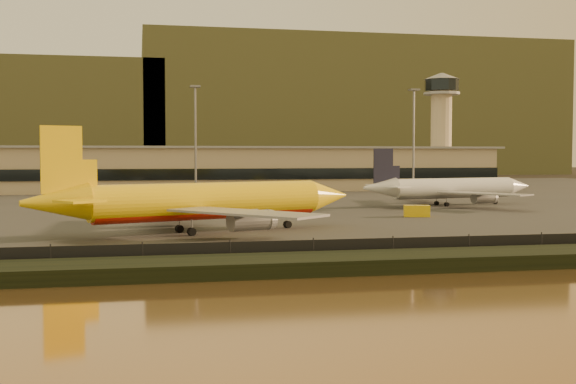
{
  "coord_description": "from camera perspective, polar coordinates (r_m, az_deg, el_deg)",
  "views": [
    {
      "loc": [
        -22.23,
        -79.5,
        10.56
      ],
      "look_at": [
        -3.3,
        12.0,
        5.66
      ],
      "focal_mm": 45.0,
      "sensor_mm": 36.0,
      "label": 1
    }
  ],
  "objects": [
    {
      "name": "ground",
      "position": [
        83.22,
        3.91,
        -4.29
      ],
      "size": [
        900.0,
        900.0,
        0.0
      ],
      "primitive_type": "plane",
      "color": "black",
      "rests_on": "ground"
    },
    {
      "name": "embankment",
      "position": [
        67.06,
        7.84,
        -5.48
      ],
      "size": [
        320.0,
        7.0,
        1.4
      ],
      "primitive_type": "cube",
      "color": "black",
      "rests_on": "ground"
    },
    {
      "name": "tarmac",
      "position": [
        176.22,
        -4.42,
        -0.41
      ],
      "size": [
        320.0,
        220.0,
        0.2
      ],
      "primitive_type": "cube",
      "color": "#2D2D2D",
      "rests_on": "ground"
    },
    {
      "name": "perimeter_fence",
      "position": [
        70.73,
        6.76,
        -4.54
      ],
      "size": [
        300.0,
        0.05,
        2.2
      ],
      "primitive_type": "cube",
      "color": "black",
      "rests_on": "tarmac"
    },
    {
      "name": "terminal_building",
      "position": [
        205.24,
        -9.54,
        1.76
      ],
      "size": [
        202.0,
        25.0,
        12.6
      ],
      "color": "tan",
      "rests_on": "tarmac"
    },
    {
      "name": "control_tower",
      "position": [
        230.09,
        12.02,
        5.7
      ],
      "size": [
        11.2,
        11.2,
        35.5
      ],
      "color": "tan",
      "rests_on": "tarmac"
    },
    {
      "name": "apron_light_masts",
      "position": [
        159.01,
        1.87,
        4.85
      ],
      "size": [
        152.2,
        12.2,
        25.4
      ],
      "color": "slate",
      "rests_on": "tarmac"
    },
    {
      "name": "distant_hills",
      "position": [
        420.02,
        -11.53,
        5.78
      ],
      "size": [
        470.0,
        160.0,
        70.0
      ],
      "color": "brown",
      "rests_on": "ground"
    },
    {
      "name": "dhl_cargo_jet",
      "position": [
        95.23,
        -6.76,
        -0.79
      ],
      "size": [
        44.76,
        42.59,
        13.73
      ],
      "rotation": [
        0.0,
        0.0,
        0.33
      ],
      "color": "yellow",
      "rests_on": "tarmac"
    },
    {
      "name": "white_narrowbody_jet",
      "position": [
        149.04,
        12.72,
        0.26
      ],
      "size": [
        39.77,
        38.24,
        11.49
      ],
      "rotation": [
        0.0,
        0.0,
        0.2
      ],
      "color": "silver",
      "rests_on": "tarmac"
    },
    {
      "name": "gse_vehicle_yellow",
      "position": [
        121.52,
        10.14,
        -1.49
      ],
      "size": [
        4.59,
        3.0,
        1.9
      ],
      "primitive_type": "cube",
      "rotation": [
        0.0,
        0.0,
        -0.28
      ],
      "color": "yellow",
      "rests_on": "tarmac"
    },
    {
      "name": "gse_vehicle_white",
      "position": [
        119.84,
        -11.88,
        -1.61
      ],
      "size": [
        4.06,
        2.48,
        1.7
      ],
      "primitive_type": "cube",
      "rotation": [
        0.0,
        0.0,
        -0.22
      ],
      "color": "silver",
      "rests_on": "tarmac"
    }
  ]
}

